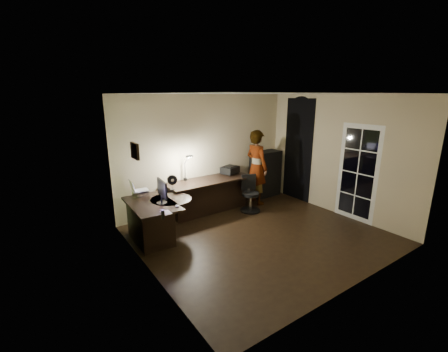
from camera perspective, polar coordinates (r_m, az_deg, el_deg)
floor at (r=6.07m, az=6.93°, el=-11.15°), size 4.50×4.00×0.01m
ceiling at (r=5.45m, az=7.86°, el=15.34°), size 4.50×4.00×0.01m
wall_back at (r=7.19m, az=-3.34°, el=4.52°), size 4.50×0.01×2.70m
wall_front at (r=4.39m, az=25.08°, el=-3.93°), size 4.50×0.01×2.70m
wall_left at (r=4.48m, az=-14.76°, el=-2.59°), size 0.01×4.00×2.70m
wall_right at (r=7.28m, az=20.78°, el=3.69°), size 0.01×4.00×2.70m
green_wall_overlay at (r=4.48m, az=-14.58°, el=-2.56°), size 0.00×4.00×2.70m
arched_doorway at (r=7.97m, az=13.93°, el=4.80°), size 0.01×0.90×2.60m
french_door at (r=7.04m, az=24.10°, el=0.47°), size 0.02×0.92×2.10m
framed_picture at (r=4.79m, az=-16.63°, el=4.59°), size 0.04×0.30×0.25m
desk_left at (r=5.88m, az=-13.43°, el=-8.38°), size 0.83×1.31×0.74m
desk_right at (r=7.04m, az=-2.72°, el=-3.76°), size 2.11×0.78×0.78m
cabinet at (r=8.18m, az=7.88°, el=0.44°), size 0.83×0.44×1.23m
laptop_stand at (r=6.20m, az=-15.63°, el=-3.18°), size 0.30×0.28×0.10m
laptop at (r=6.15m, az=-15.74°, el=-1.69°), size 0.36×0.34×0.23m
monitor at (r=5.65m, az=-11.83°, el=-3.59°), size 0.14×0.49×0.32m
mouse at (r=5.46m, az=-8.87°, el=-5.66°), size 0.08×0.11×0.04m
phone at (r=5.76m, az=-6.93°, el=-4.64°), size 0.10×0.15×0.01m
pen at (r=5.60m, az=-13.02°, el=-5.51°), size 0.05×0.12×0.01m
speaker at (r=4.97m, az=-11.56°, el=-7.22°), size 0.08×0.08×0.16m
notepad at (r=5.23m, az=-10.97°, el=-6.88°), size 0.16×0.21×0.01m
desk_fan at (r=6.18m, az=-9.86°, el=-1.20°), size 0.22×0.15×0.31m
headphones at (r=7.43m, az=0.86°, el=0.96°), size 0.21×0.10×0.10m
printer at (r=7.40m, az=1.14°, el=1.25°), size 0.49×0.44×0.18m
desk_lamp at (r=6.76m, az=-7.48°, el=1.81°), size 0.23×0.33×0.65m
office_chair at (r=7.08m, az=5.09°, el=-3.41°), size 0.63×0.63×0.85m
person at (r=7.51m, az=6.23°, el=1.66°), size 0.47×0.68×1.86m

